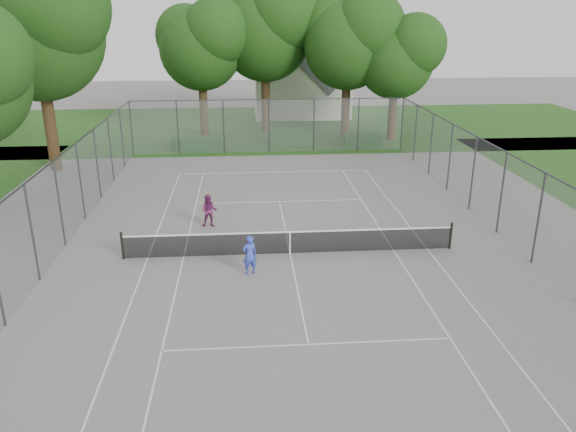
{
  "coord_description": "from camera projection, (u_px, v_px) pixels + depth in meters",
  "views": [
    {
      "loc": [
        -1.66,
        -20.01,
        8.88
      ],
      "look_at": [
        0.0,
        1.0,
        1.2
      ],
      "focal_mm": 35.0,
      "sensor_mm": 36.0,
      "label": 1
    }
  ],
  "objects": [
    {
      "name": "ground",
      "position": [
        290.0,
        254.0,
        21.9
      ],
      "size": [
        120.0,
        120.0,
        0.0
      ],
      "primitive_type": "plane",
      "color": "slate",
      "rests_on": "ground"
    },
    {
      "name": "grass_far",
      "position": [
        264.0,
        126.0,
        46.26
      ],
      "size": [
        60.0,
        20.0,
        0.0
      ],
      "primitive_type": "cube",
      "color": "#1D4513",
      "rests_on": "ground"
    },
    {
      "name": "court_markings",
      "position": [
        290.0,
        253.0,
        21.9
      ],
      "size": [
        11.03,
        23.83,
        0.01
      ],
      "color": "silver",
      "rests_on": "ground"
    },
    {
      "name": "tennis_net",
      "position": [
        290.0,
        241.0,
        21.73
      ],
      "size": [
        12.87,
        0.1,
        1.1
      ],
      "color": "black",
      "rests_on": "ground"
    },
    {
      "name": "perimeter_fence",
      "position": [
        290.0,
        210.0,
        21.28
      ],
      "size": [
        18.08,
        34.08,
        3.52
      ],
      "color": "#38383D",
      "rests_on": "ground"
    },
    {
      "name": "tree_far_left",
      "position": [
        201.0,
        42.0,
        40.67
      ],
      "size": [
        6.92,
        6.32,
        9.95
      ],
      "color": "#362413",
      "rests_on": "ground"
    },
    {
      "name": "tree_far_midleft",
      "position": [
        266.0,
        27.0,
        41.66
      ],
      "size": [
        7.94,
        7.25,
        11.41
      ],
      "color": "#362413",
      "rests_on": "ground"
    },
    {
      "name": "tree_far_midright",
      "position": [
        350.0,
        38.0,
        39.84
      ],
      "size": [
        7.25,
        6.62,
        10.42
      ],
      "color": "#362413",
      "rests_on": "ground"
    },
    {
      "name": "tree_far_right",
      "position": [
        397.0,
        54.0,
        39.28
      ],
      "size": [
        6.19,
        5.65,
        8.89
      ],
      "color": "#362413",
      "rests_on": "ground"
    },
    {
      "name": "tree_side_back",
      "position": [
        37.0,
        23.0,
        30.7
      ],
      "size": [
        8.42,
        7.69,
        12.11
      ],
      "color": "#362413",
      "rests_on": "ground"
    },
    {
      "name": "hedge_left",
      "position": [
        197.0,
        144.0,
        38.28
      ],
      "size": [
        3.43,
        1.03,
        0.86
      ],
      "primitive_type": "cube",
      "color": "#164416",
      "rests_on": "ground"
    },
    {
      "name": "hedge_mid",
      "position": [
        291.0,
        138.0,
        39.56
      ],
      "size": [
        3.05,
        0.87,
        0.96
      ],
      "primitive_type": "cube",
      "color": "#164416",
      "rests_on": "ground"
    },
    {
      "name": "hedge_right",
      "position": [
        363.0,
        140.0,
        39.61
      ],
      "size": [
        2.64,
        0.97,
        0.79
      ],
      "primitive_type": "cube",
      "color": "#164416",
      "rests_on": "ground"
    },
    {
      "name": "house",
      "position": [
        301.0,
        68.0,
        50.05
      ],
      "size": [
        8.28,
        6.42,
        10.31
      ],
      "color": "white",
      "rests_on": "ground"
    },
    {
      "name": "girl_player",
      "position": [
        250.0,
        255.0,
        19.99
      ],
      "size": [
        0.62,
        0.51,
        1.46
      ],
      "primitive_type": "imported",
      "rotation": [
        0.0,
        0.0,
        3.49
      ],
      "color": "blue",
      "rests_on": "ground"
    },
    {
      "name": "woman_player",
      "position": [
        209.0,
        211.0,
        24.43
      ],
      "size": [
        0.74,
        0.6,
        1.45
      ],
      "primitive_type": "imported",
      "rotation": [
        0.0,
        0.0,
        -0.08
      ],
      "color": "#6B2353",
      "rests_on": "ground"
    }
  ]
}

